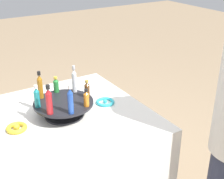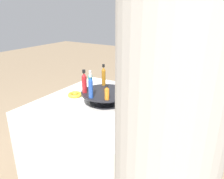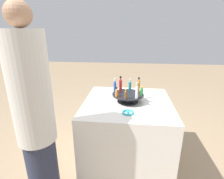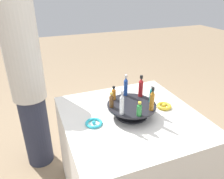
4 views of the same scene
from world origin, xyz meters
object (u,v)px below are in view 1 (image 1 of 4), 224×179
bottle_blue (70,100)px  bottle_brown (87,89)px  bottle_teal (37,97)px  display_stand (64,107)px  ribbon_bow_teal (105,102)px  bottle_amber (40,86)px  bottle_red (49,101)px  ribbon_bow_gold (17,128)px  bottle_orange (86,98)px  bottle_green (56,85)px  bottle_clear (74,80)px

bottle_blue → bottle_brown: bearing=-52.2°
bottle_blue → bottle_teal: bearing=37.8°
display_stand → ribbon_bow_teal: size_ratio=2.96×
bottle_amber → bottle_brown: bearing=-119.7°
ribbon_bow_teal → display_stand: bearing=91.7°
bottle_red → ribbon_bow_gold: bottle_red is taller
bottle_brown → bottle_amber: bottle_amber is taller
bottle_teal → ribbon_bow_gold: bottle_teal is taller
bottle_orange → ribbon_bow_teal: bearing=-57.3°
bottle_orange → bottle_green: (0.23, 0.06, -0.00)m
bottle_teal → bottle_amber: bearing=-29.7°
display_stand → bottle_teal: bottle_teal is taller
bottle_clear → bottle_teal: (-0.06, 0.23, -0.02)m
bottle_teal → bottle_red: (-0.10, -0.03, 0.01)m
bottle_teal → bottle_orange: bearing=-119.7°
bottle_orange → ribbon_bow_gold: (0.10, 0.34, -0.11)m
bottle_green → bottle_amber: 0.10m
bottle_teal → ribbon_bow_teal: bottle_teal is taller
bottle_green → bottle_red: 0.25m
display_stand → ribbon_bow_teal: bearing=-88.3°
bottle_brown → ribbon_bow_gold: (0.01, 0.39, -0.11)m
bottle_clear → ribbon_bow_teal: bearing=-115.9°
bottle_clear → bottle_amber: (0.02, 0.18, -0.00)m
bottle_amber → ribbon_bow_teal: bottle_amber is taller
bottle_amber → ribbon_bow_gold: size_ratio=1.47×
bottle_red → ribbon_bow_gold: size_ratio=1.47×
bottle_red → bottle_blue: bearing=-119.7°
bottle_amber → ribbon_bow_gold: 0.25m
bottle_clear → ribbon_bow_gold: bearing=103.8°
bottle_brown → ribbon_bow_gold: size_ratio=0.96×
bottle_orange → bottle_clear: bottle_clear is taller
bottle_clear → bottle_teal: size_ratio=1.29×
ribbon_bow_gold → ribbon_bow_teal: (0.02, -0.51, -0.00)m
bottle_clear → ribbon_bow_gold: (-0.09, 0.36, -0.14)m
bottle_orange → bottle_blue: (-0.03, 0.10, 0.03)m
bottle_clear → bottle_teal: bearing=105.3°
bottle_red → ribbon_bow_teal: bearing=-76.2°
bottle_clear → bottle_blue: bearing=150.3°
bottle_green → bottle_red: (-0.21, 0.12, 0.03)m
bottle_clear → bottle_orange: bearing=172.8°
bottle_green → bottle_red: size_ratio=0.60×
bottle_red → display_stand: bearing=-52.2°
bottle_clear → ribbon_bow_gold: size_ratio=1.49×
bottle_clear → bottle_red: 0.26m
display_stand → bottle_teal: 0.16m
bottle_teal → ribbon_bow_teal: (-0.01, -0.39, -0.13)m
bottle_red → bottle_blue: 0.10m
bottle_green → ribbon_bow_gold: bottle_green is taller
bottle_red → bottle_blue: size_ratio=1.00×
bottle_brown → ribbon_bow_teal: (0.02, -0.12, -0.12)m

